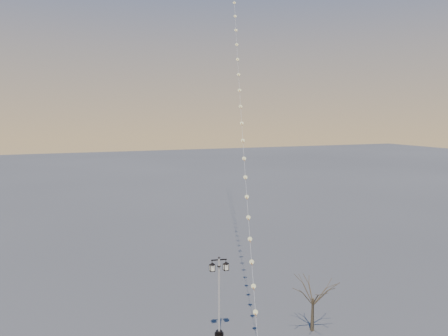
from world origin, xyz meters
name	(u,v)px	position (x,y,z in m)	size (l,w,h in m)	color
street_lamp	(219,292)	(-0.76, 3.48, 2.92)	(1.32, 0.62, 5.27)	black
bare_tree	(313,290)	(5.21, 1.87, 2.82)	(2.45, 2.45, 4.07)	brown
kite_train	(237,26)	(6.59, 18.12, 22.78)	(11.41, 33.27, 45.75)	black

